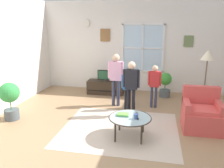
# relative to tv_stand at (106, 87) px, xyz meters

# --- Properties ---
(ground_plane) EXTENTS (6.50, 6.92, 0.02)m
(ground_plane) POSITION_rel_tv_stand_xyz_m (0.80, -2.59, -0.22)
(ground_plane) COLOR #9E7A56
(back_wall) EXTENTS (5.90, 0.17, 2.88)m
(back_wall) POSITION_rel_tv_stand_xyz_m (0.81, 0.63, 1.23)
(back_wall) COLOR silver
(back_wall) RESTS_ON ground_plane
(area_rug) EXTENTS (2.41, 2.12, 0.01)m
(area_rug) POSITION_rel_tv_stand_xyz_m (0.85, -2.40, -0.21)
(area_rug) COLOR #C6B29E
(area_rug) RESTS_ON ground_plane
(tv_stand) EXTENTS (1.13, 0.45, 0.42)m
(tv_stand) POSITION_rel_tv_stand_xyz_m (0.00, 0.00, 0.00)
(tv_stand) COLOR #2D2319
(tv_stand) RESTS_ON ground_plane
(television) EXTENTS (0.49, 0.08, 0.34)m
(television) POSITION_rel_tv_stand_xyz_m (-0.00, -0.00, 0.39)
(television) COLOR #4C4C4C
(television) RESTS_ON tv_stand
(armchair) EXTENTS (0.76, 0.74, 0.87)m
(armchair) POSITION_rel_tv_stand_xyz_m (2.53, -2.05, 0.11)
(armchair) COLOR #D14C47
(armchair) RESTS_ON ground_plane
(coffee_table) EXTENTS (0.84, 0.84, 0.42)m
(coffee_table) POSITION_rel_tv_stand_xyz_m (1.10, -2.71, 0.18)
(coffee_table) COLOR #99B2B7
(coffee_table) RESTS_ON ground_plane
(book_stack) EXTENTS (0.25, 0.16, 0.05)m
(book_stack) POSITION_rel_tv_stand_xyz_m (0.96, -2.66, 0.23)
(book_stack) COLOR #7BC18D
(book_stack) RESTS_ON coffee_table
(cup) EXTENTS (0.07, 0.07, 0.10)m
(cup) POSITION_rel_tv_stand_xyz_m (1.22, -2.77, 0.25)
(cup) COLOR #334C8C
(cup) RESTS_ON coffee_table
(remote_near_books) EXTENTS (0.09, 0.14, 0.02)m
(remote_near_books) POSITION_rel_tv_stand_xyz_m (1.23, -2.73, 0.22)
(remote_near_books) COLOR black
(remote_near_books) RESTS_ON coffee_table
(remote_near_cup) EXTENTS (0.06, 0.14, 0.02)m
(remote_near_cup) POSITION_rel_tv_stand_xyz_m (1.20, -2.57, 0.22)
(remote_near_cup) COLOR black
(remote_near_cup) RESTS_ON coffee_table
(person_pink_shirt) EXTENTS (0.42, 0.19, 1.41)m
(person_pink_shirt) POSITION_rel_tv_stand_xyz_m (0.51, -1.00, 0.67)
(person_pink_shirt) COLOR #333851
(person_pink_shirt) RESTS_ON ground_plane
(person_red_shirt) EXTENTS (0.34, 0.16, 1.13)m
(person_red_shirt) POSITION_rel_tv_stand_xyz_m (1.52, -0.96, 0.50)
(person_red_shirt) COLOR #333851
(person_red_shirt) RESTS_ON ground_plane
(person_blue_shirt) EXTENTS (0.32, 0.15, 1.07)m
(person_blue_shirt) POSITION_rel_tv_stand_xyz_m (0.86, -1.24, 0.46)
(person_blue_shirt) COLOR black
(person_blue_shirt) RESTS_ON ground_plane
(person_black_shirt) EXTENTS (0.40, 0.18, 1.33)m
(person_black_shirt) POSITION_rel_tv_stand_xyz_m (0.99, -1.63, 0.62)
(person_black_shirt) COLOR black
(person_black_shirt) RESTS_ON ground_plane
(potted_plant_by_window) EXTENTS (0.38, 0.38, 0.75)m
(potted_plant_by_window) POSITION_rel_tv_stand_xyz_m (1.84, 0.05, 0.21)
(potted_plant_by_window) COLOR #4C565B
(potted_plant_by_window) RESTS_ON ground_plane
(potted_plant_corner) EXTENTS (0.46, 0.46, 0.88)m
(potted_plant_corner) POSITION_rel_tv_stand_xyz_m (-1.70, -2.39, 0.33)
(potted_plant_corner) COLOR #4C565B
(potted_plant_corner) RESTS_ON ground_plane
(floor_lamp) EXTENTS (0.32, 0.32, 1.59)m
(floor_lamp) POSITION_rel_tv_stand_xyz_m (2.68, -1.31, 1.11)
(floor_lamp) COLOR black
(floor_lamp) RESTS_ON ground_plane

